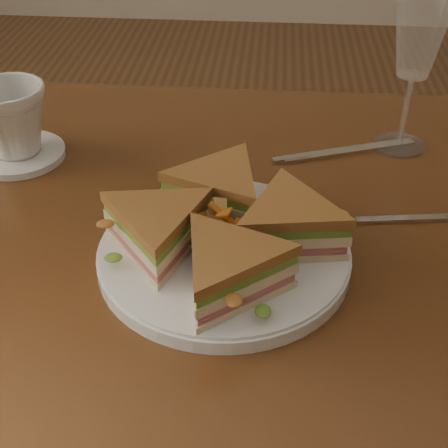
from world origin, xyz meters
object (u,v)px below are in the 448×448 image
at_px(wine_glass, 419,38).
at_px(saucer, 19,154).
at_px(spoon, 350,220).
at_px(coffee_cup, 11,120).
at_px(plate, 224,255).
at_px(knife, 340,152).
at_px(sandwich_wedges, 224,228).
at_px(table, 274,295).

distance_m(wine_glass, saucer, 0.56).
relative_size(spoon, coffee_cup, 1.77).
height_order(plate, spoon, plate).
distance_m(knife, saucer, 0.45).
height_order(knife, saucer, saucer).
relative_size(spoon, wine_glass, 0.82).
distance_m(plate, spoon, 0.17).
xyz_separation_m(plate, wine_glass, (0.23, 0.28, 0.15)).
bearing_deg(coffee_cup, spoon, -7.53).
bearing_deg(sandwich_wedges, coffee_cup, 146.46).
distance_m(saucer, coffee_cup, 0.05).
height_order(table, plate, plate).
relative_size(knife, wine_glass, 0.92).
height_order(spoon, knife, spoon).
xyz_separation_m(table, saucer, (-0.36, 0.15, 0.10)).
xyz_separation_m(knife, coffee_cup, (-0.45, -0.05, 0.06)).
xyz_separation_m(knife, saucer, (-0.45, -0.05, 0.00)).
bearing_deg(spoon, coffee_cup, 157.42).
bearing_deg(wine_glass, knife, -162.49).
bearing_deg(wine_glass, sandwich_wedges, -129.83).
relative_size(plate, sandwich_wedges, 0.93).
xyz_separation_m(sandwich_wedges, saucer, (-0.30, 0.20, -0.04)).
relative_size(sandwich_wedges, coffee_cup, 2.88).
bearing_deg(wine_glass, saucer, -172.07).
bearing_deg(sandwich_wedges, table, 42.45).
xyz_separation_m(spoon, saucer, (-0.45, 0.12, 0.00)).
relative_size(sandwich_wedges, wine_glass, 1.33).
height_order(sandwich_wedges, knife, sandwich_wedges).
relative_size(table, spoon, 6.55).
bearing_deg(knife, spoon, -110.32).
bearing_deg(coffee_cup, plate, -26.24).
relative_size(plate, spoon, 1.52).
bearing_deg(knife, table, -133.95).
bearing_deg(spoon, knife, 82.31).
xyz_separation_m(table, plate, (-0.06, -0.05, 0.11)).
bearing_deg(knife, wine_glass, -2.88).
bearing_deg(saucer, sandwich_wedges, -33.54).
xyz_separation_m(table, coffee_cup, (-0.36, 0.15, 0.16)).
height_order(plate, wine_glass, wine_glass).
height_order(saucer, coffee_cup, coffee_cup).
bearing_deg(sandwich_wedges, plate, 0.00).
bearing_deg(wine_glass, table, -127.61).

